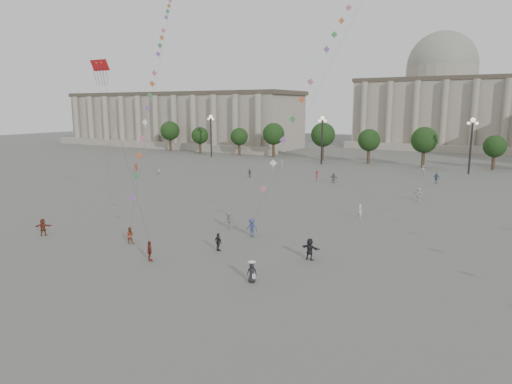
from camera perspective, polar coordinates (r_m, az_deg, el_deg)
The scene contains 27 objects.
ground at distance 36.09m, azimuth -11.96°, elevation -10.19°, with size 360.00×360.00×0.00m, color #585552.
hall_west at distance 153.95m, azimuth -9.64°, elevation 8.90°, with size 84.00×26.22×17.20m.
hall_central at distance 155.80m, azimuth 21.90°, elevation 10.45°, with size 48.30×34.30×35.50m.
tree_row at distance 105.65m, azimuth 17.50°, elevation 6.19°, with size 137.12×5.12×8.00m.
lamp_post_far_west at distance 116.77m, azimuth -5.66°, elevation 7.97°, with size 2.00×0.90×10.65m.
lamp_post_mid_west at distance 102.30m, azimuth 8.27°, elevation 7.54°, with size 2.00×0.90×10.65m.
lamp_post_mid_east at distance 95.36m, azimuth 25.36°, elevation 6.42°, with size 2.00×0.90×10.65m.
person_crowd_0 at distance 81.92m, azimuth 21.60°, elevation 1.63°, with size 1.08×0.45×1.85m, color #345375.
person_crowd_1 at distance 88.86m, azimuth -11.97°, elevation 2.75°, with size 0.82×0.64×1.70m, color beige.
person_crowd_2 at distance 91.70m, azimuth -14.75°, elevation 2.90°, with size 1.17×0.67×1.81m, color brown.
person_crowd_3 at distance 38.77m, azimuth 6.74°, elevation -7.10°, with size 1.72×0.55×1.85m, color black.
person_crowd_4 at distance 90.91m, azimuth 20.17°, elevation 2.57°, with size 1.79×0.57×1.93m, color silver.
person_crowd_6 at distance 48.34m, azimuth -3.41°, elevation -3.53°, with size 1.13×0.65×1.75m, color slate.
person_crowd_7 at distance 66.18m, azimuth 19.64°, elevation -0.25°, with size 1.66×0.53×1.80m, color silver.
person_crowd_10 at distance 95.08m, azimuth 3.28°, elevation 3.49°, with size 0.64×0.42×1.76m, color beige.
person_crowd_12 at distance 77.87m, azimuth 9.67°, elevation 1.75°, with size 1.60×0.51×1.72m, color slate.
person_crowd_13 at distance 53.82m, azimuth 12.88°, elevation -2.35°, with size 0.61×0.40×1.68m, color silver.
person_crowd_16 at distance 82.48m, azimuth -0.80°, elevation 2.36°, with size 0.96×0.40×1.64m, color slate.
person_crowd_17 at distance 79.47m, azimuth 7.63°, elevation 2.01°, with size 1.16×0.66×1.79m, color #9F2B32.
tourist_0 at distance 39.20m, azimuth -13.15°, elevation -7.21°, with size 1.01×0.42×1.72m, color maroon.
tourist_1 at distance 40.95m, azimuth -4.73°, elevation -6.25°, with size 0.96×0.40×1.63m, color black.
tourist_2 at distance 50.31m, azimuth -25.08°, elevation -3.99°, with size 1.60×0.51×1.72m, color maroon.
kite_flyer_0 at distance 44.62m, azimuth -15.51°, elevation -5.24°, with size 0.76×0.59×1.56m, color brown.
kite_flyer_1 at distance 45.07m, azimuth -0.53°, elevation -4.48°, with size 1.20×0.69×1.86m, color navy.
hat_person at distance 33.80m, azimuth -0.52°, elevation -9.93°, with size 0.87×0.81×1.69m.
dragon_kite at distance 47.99m, azimuth -18.81°, elevation 13.80°, with size 6.14×2.73×18.72m.
kite_train_west at distance 69.89m, azimuth -11.91°, elevation 16.98°, with size 28.35×41.09×61.97m.
Camera 1 is at (22.84, -24.89, 12.69)m, focal length 32.00 mm.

